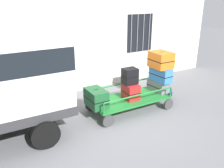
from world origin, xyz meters
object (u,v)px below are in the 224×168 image
at_px(suitcase_midleft_bottom, 131,92).
at_px(suitcase_midleft_middle, 130,76).
at_px(luggage_cart, 130,100).
at_px(suitcase_center_top, 161,60).
at_px(suitcase_left_bottom, 96,98).
at_px(suitcase_center_bottom, 158,86).
at_px(backpack, 169,92).
at_px(suitcase_center_middle, 161,74).

height_order(suitcase_midleft_bottom, suitcase_midleft_middle, suitcase_midleft_middle).
relative_size(luggage_cart, suitcase_center_top, 3.64).
relative_size(suitcase_left_bottom, suitcase_center_bottom, 1.02).
height_order(suitcase_left_bottom, suitcase_midleft_middle, suitcase_midleft_middle).
height_order(suitcase_center_bottom, backpack, suitcase_center_bottom).
bearing_deg(luggage_cart, suitcase_midleft_middle, 90.00).
distance_m(luggage_cart, suitcase_center_top, 1.64).
distance_m(suitcase_midleft_middle, backpack, 1.95).
height_order(suitcase_midleft_bottom, suitcase_center_top, suitcase_center_top).
relative_size(suitcase_center_middle, backpack, 1.78).
bearing_deg(suitcase_midleft_middle, suitcase_center_bottom, 0.29).
bearing_deg(suitcase_center_bottom, suitcase_center_middle, -90.00).
relative_size(suitcase_left_bottom, suitcase_midleft_middle, 1.55).
bearing_deg(suitcase_left_bottom, luggage_cart, -1.33).
height_order(suitcase_left_bottom, suitcase_center_middle, suitcase_center_middle).
relative_size(luggage_cart, suitcase_midleft_bottom, 4.74).
bearing_deg(suitcase_midleft_bottom, suitcase_left_bottom, 176.86).
xyz_separation_m(suitcase_left_bottom, backpack, (2.89, 0.07, -0.44)).
bearing_deg(suitcase_left_bottom, backpack, 1.36).
height_order(luggage_cart, suitcase_center_top, suitcase_center_top).
distance_m(suitcase_center_bottom, suitcase_center_middle, 0.43).
height_order(suitcase_center_top, backpack, suitcase_center_top).
bearing_deg(suitcase_center_top, suitcase_center_bottom, 90.00).
height_order(suitcase_center_middle, backpack, suitcase_center_middle).
distance_m(luggage_cart, suitcase_midleft_middle, 0.79).
bearing_deg(backpack, luggage_cart, -176.83).
bearing_deg(suitcase_center_middle, suitcase_center_bottom, 90.00).
height_order(luggage_cart, suitcase_left_bottom, suitcase_left_bottom).
bearing_deg(luggage_cart, suitcase_center_middle, -1.89).
xyz_separation_m(suitcase_midleft_bottom, suitcase_center_bottom, (1.17, 0.07, -0.05)).
bearing_deg(suitcase_midleft_middle, suitcase_midleft_bottom, -90.00).
xyz_separation_m(suitcase_midleft_bottom, suitcase_center_middle, (1.17, -0.00, 0.37)).
bearing_deg(suitcase_center_top, suitcase_midleft_bottom, -178.38).
relative_size(suitcase_left_bottom, suitcase_midleft_bottom, 1.40).
height_order(suitcase_midleft_middle, suitcase_center_top, suitcase_center_top).
xyz_separation_m(luggage_cart, suitcase_center_top, (1.17, -0.00, 1.16)).
xyz_separation_m(suitcase_left_bottom, suitcase_center_bottom, (2.33, 0.01, -0.07)).
height_order(suitcase_left_bottom, suitcase_midleft_bottom, suitcase_left_bottom).
bearing_deg(suitcase_center_middle, backpack, 13.47).
xyz_separation_m(suitcase_midleft_bottom, suitcase_center_top, (1.17, 0.03, 0.86)).
distance_m(suitcase_center_top, backpack, 1.40).
relative_size(suitcase_center_top, backpack, 1.60).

